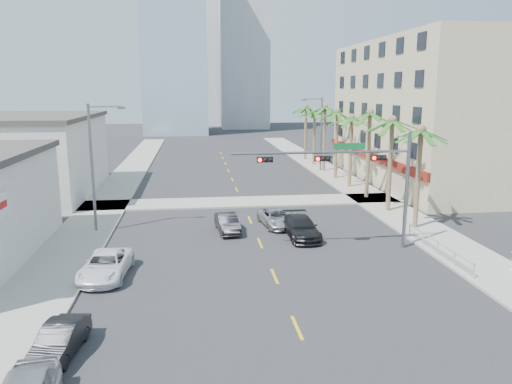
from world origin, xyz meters
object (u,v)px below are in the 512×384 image
car_parked_far (106,265)px  car_lane_left (227,223)px  car_lane_center (277,218)px  car_parked_mid (59,340)px  traffic_signal_mast (358,170)px  car_lane_right (301,227)px

car_parked_far → car_lane_left: (7.06, 7.92, -0.03)m
car_parked_far → car_lane_center: (10.79, 9.01, -0.05)m
car_parked_mid → car_parked_far: size_ratio=0.76×
traffic_signal_mast → car_lane_left: (-7.74, 4.95, -4.41)m
car_lane_left → car_lane_center: bearing=10.7°
car_lane_center → car_lane_left: bearing=-170.8°
traffic_signal_mast → car_parked_far: size_ratio=2.29×
car_lane_left → car_lane_center: 3.88m
car_parked_mid → car_lane_left: size_ratio=0.94×
car_parked_far → car_lane_right: bearing=30.9°
car_lane_center → car_parked_far: bearing=-147.2°
car_lane_left → car_lane_right: 5.29m
car_lane_center → car_lane_right: bearing=-75.8°
traffic_signal_mast → car_parked_mid: 19.29m
traffic_signal_mast → car_lane_right: 5.98m
car_lane_left → traffic_signal_mast: bearing=-38.1°
car_parked_mid → car_lane_center: bearing=64.1°
car_lane_left → car_lane_right: car_lane_right is taller
car_parked_far → car_lane_center: 14.06m
car_lane_left → car_lane_right: size_ratio=0.80×
car_lane_center → car_lane_right: size_ratio=0.92×
car_parked_mid → car_lane_center: size_ratio=0.82×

